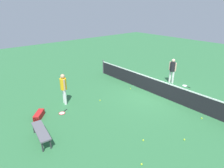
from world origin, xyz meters
TOP-DOWN VIEW (x-y plane):
  - ground_plane at (0.00, 0.00)m, footprint 40.00×40.00m
  - court_net at (0.00, 0.00)m, footprint 10.09×0.09m
  - player_near_side at (-2.41, -4.69)m, footprint 0.53×0.40m
  - player_far_side at (-0.38, 2.31)m, footprint 0.52×0.36m
  - tennis_racket_near_player at (-1.58, -5.29)m, footprint 0.42×0.60m
  - tennis_racket_far_player at (0.58, 2.54)m, footprint 0.60×0.35m
  - tennis_ball_near_player at (3.49, -2.55)m, footprint 0.07×0.07m
  - tennis_ball_by_net at (2.45, -3.83)m, footprint 0.07×0.07m
  - tennis_ball_midcourt at (-1.44, -0.57)m, footprint 0.07×0.07m
  - tennis_ball_baseline at (3.24, -4.82)m, footprint 0.07×0.07m
  - tennis_ball_stray_left at (3.20, -0.49)m, footprint 0.07×0.07m
  - tennis_ball_stray_right at (-1.40, -3.07)m, footprint 0.07×0.07m
  - courtside_bench at (-0.20, -6.87)m, footprint 1.54×0.58m
  - equipment_bag at (-1.88, -6.35)m, footprint 0.79×0.74m

SIDE VIEW (x-z plane):
  - ground_plane at x=0.00m, z-range 0.00..0.00m
  - tennis_racket_near_player at x=-1.58m, z-range 0.00..0.03m
  - tennis_racket_far_player at x=0.58m, z-range 0.00..0.03m
  - tennis_ball_near_player at x=3.49m, z-range 0.00..0.07m
  - tennis_ball_by_net at x=2.45m, z-range 0.00..0.07m
  - tennis_ball_midcourt at x=-1.44m, z-range 0.00..0.07m
  - tennis_ball_baseline at x=3.24m, z-range 0.00..0.07m
  - tennis_ball_stray_left at x=3.20m, z-range 0.00..0.07m
  - tennis_ball_stray_right at x=-1.40m, z-range 0.00..0.07m
  - equipment_bag at x=-1.88m, z-range 0.00..0.28m
  - courtside_bench at x=-0.20m, z-range 0.18..0.66m
  - court_net at x=0.00m, z-range -0.03..1.04m
  - player_near_side at x=-2.41m, z-range 0.16..1.86m
  - player_far_side at x=-0.38m, z-range 0.16..1.86m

